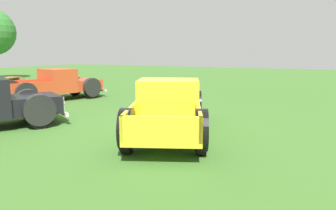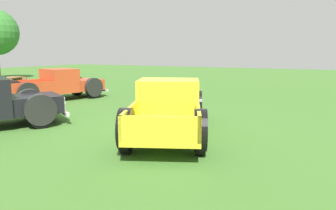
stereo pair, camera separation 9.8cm
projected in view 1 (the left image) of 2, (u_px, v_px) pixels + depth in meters
ground_plane at (156, 129)px, 10.07m from camera, size 80.00×80.00×0.00m
pickup_truck_foreground at (169, 107)px, 9.62m from camera, size 5.57×3.79×1.61m
pickup_truck_behind_left at (59, 85)px, 16.24m from camera, size 5.43×3.23×1.57m
picnic_table at (7, 82)px, 20.66m from camera, size 2.18×1.98×0.78m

